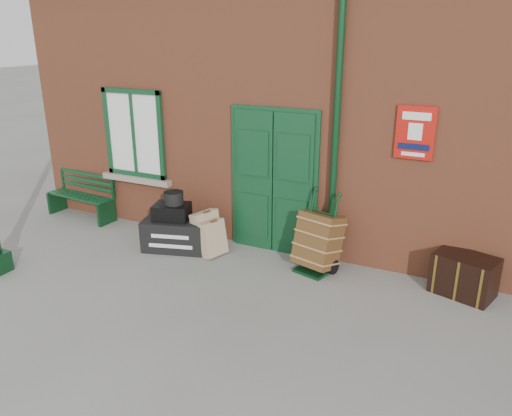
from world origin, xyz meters
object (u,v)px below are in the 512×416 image
Objects in this scene: porter_trolley at (318,241)px; dark_trunk at (464,275)px; bench at (83,194)px; houdini_trunk at (176,234)px.

dark_trunk is (1.97, 0.15, -0.17)m from porter_trolley.
porter_trolley is (4.68, -0.22, 0.02)m from bench.
houdini_trunk is at bearing -6.97° from bench.
bench is 2.46m from houdini_trunk.
porter_trolley is at bearing 1.96° from bench.
bench is 4.68m from porter_trolley.
dark_trunk is at bearing 4.08° from bench.
bench is at bearing 152.22° from houdini_trunk.
bench is at bearing -167.32° from porter_trolley.
houdini_trunk is 4.27m from dark_trunk.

